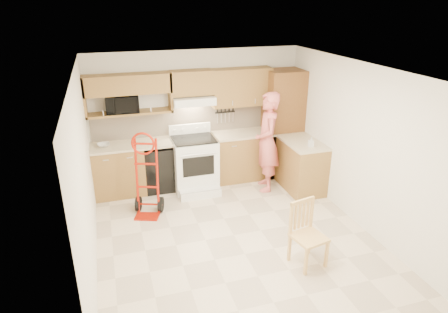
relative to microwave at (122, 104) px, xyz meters
name	(u,v)px	position (x,y,z in m)	size (l,w,h in m)	color
floor	(234,236)	(1.37, -2.08, -1.65)	(4.00, 4.50, 0.02)	beige
ceiling	(235,69)	(1.37, -2.08, 0.87)	(4.00, 4.50, 0.02)	white
wall_back	(197,116)	(1.37, 0.17, -0.39)	(4.00, 0.02, 2.50)	white
wall_front	(314,251)	(1.37, -4.34, -0.39)	(4.00, 0.02, 2.50)	white
wall_left	(84,177)	(-0.64, -2.08, -0.39)	(0.02, 4.50, 2.50)	white
wall_right	(358,145)	(3.38, -2.08, -0.39)	(0.02, 4.50, 2.50)	white
backsplash	(197,119)	(1.37, 0.15, -0.44)	(3.92, 0.03, 0.55)	beige
lower_cab_left	(119,171)	(-0.18, -0.14, -1.19)	(0.90, 0.60, 0.90)	olive
dishwasher	(160,167)	(0.57, -0.14, -1.22)	(0.60, 0.60, 0.85)	black
lower_cab_right	(242,156)	(2.20, -0.14, -1.19)	(1.14, 0.60, 0.90)	olive
countertop_left	(133,145)	(0.12, -0.13, -0.72)	(1.50, 0.63, 0.04)	beige
countertop_right	(243,134)	(2.20, -0.13, -0.72)	(1.14, 0.63, 0.04)	beige
cab_return_right	(301,166)	(3.07, -0.94, -1.19)	(0.60, 1.00, 0.90)	olive
countertop_return	(303,143)	(3.07, -0.94, -0.72)	(0.63, 1.00, 0.04)	beige
pantry_tall	(282,123)	(3.02, -0.14, -0.59)	(0.70, 0.60, 2.10)	brown
upper_cab_left	(127,84)	(0.12, 0.00, 0.34)	(1.50, 0.33, 0.34)	olive
upper_shelf_mw	(130,113)	(0.12, 0.00, -0.17)	(1.50, 0.33, 0.04)	olive
upper_cab_center	(192,82)	(1.25, 0.00, 0.30)	(0.76, 0.33, 0.44)	olive
upper_cab_right	(241,87)	(2.20, 0.00, 0.16)	(1.14, 0.33, 0.70)	olive
range_hood	(193,100)	(1.25, -0.06, -0.01)	(0.76, 0.46, 0.14)	white
knife_strip	(225,115)	(1.92, 0.12, -0.40)	(0.40, 0.05, 0.29)	black
microwave	(122,104)	(0.00, 0.00, 0.00)	(0.56, 0.38, 0.31)	black
range	(195,160)	(1.18, -0.37, -1.06)	(0.79, 1.04, 1.16)	white
person	(267,142)	(2.45, -0.74, -0.72)	(0.67, 0.44, 1.85)	#D1615F
hand_truck	(146,179)	(0.21, -1.07, -1.00)	(0.51, 0.47, 1.30)	#A81706
dining_chair	(309,235)	(2.10, -3.03, -1.20)	(0.40, 0.44, 0.90)	#E3A759
soap_bottle	(311,142)	(3.07, -1.22, -0.62)	(0.08, 0.08, 0.17)	white
bowl	(104,145)	(-0.39, -0.14, -0.68)	(0.21, 0.21, 0.05)	white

